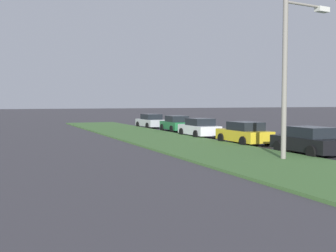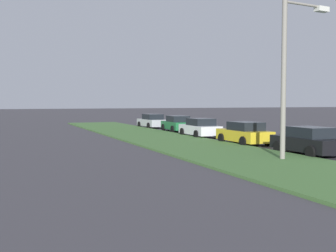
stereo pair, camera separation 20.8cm
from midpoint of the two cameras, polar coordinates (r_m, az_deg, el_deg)
grass_median at (r=25.83m, az=3.27°, el=-2.72°), size 60.00×6.00×0.12m
parked_car_black at (r=23.19m, az=18.32°, el=-1.95°), size 4.35×2.12×1.47m
parked_car_yellow at (r=27.85m, az=10.08°, el=-0.97°), size 4.30×2.03×1.47m
parked_car_white at (r=33.09m, az=4.08°, el=-0.25°), size 4.33×2.08×1.47m
parked_car_green at (r=38.93m, az=0.96°, el=0.30°), size 4.40×2.22×1.47m
parked_car_silver at (r=44.14m, az=-2.49°, el=0.66°), size 4.37×2.15×1.47m
streetlight at (r=20.52m, az=15.98°, el=7.69°), size 0.62×2.87×7.50m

